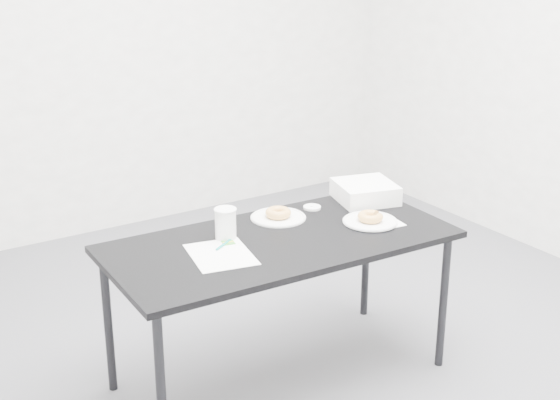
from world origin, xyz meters
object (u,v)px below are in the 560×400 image
donut_near (370,217)px  bakery_box (365,192)px  scorecard (221,254)px  donut_far (278,213)px  plate_near (370,221)px  coffee_cup (226,223)px  table (280,250)px  pen (225,243)px  plate_far (278,218)px

donut_near → bakery_box: 0.30m
scorecard → donut_far: size_ratio=2.57×
plate_near → bakery_box: (0.17, 0.24, 0.04)m
plate_near → coffee_cup: size_ratio=1.82×
coffee_cup → bakery_box: 0.79m
donut_near → table: bearing=171.8°
scorecard → donut_near: size_ratio=2.63×
pen → bakery_box: bearing=-23.5°
table → scorecard: (-0.29, -0.01, 0.05)m
table → plate_near: (0.44, -0.06, 0.06)m
plate_far → plate_near: bearing=-40.7°
plate_near → coffee_cup: (-0.63, 0.19, 0.06)m
coffee_cup → donut_near: bearing=-17.1°
table → plate_near: size_ratio=6.13×
pen → bakery_box: 0.84m
donut_near → donut_far: (-0.31, 0.27, -0.00)m
pen → plate_far: 0.38m
plate_near → donut_near: size_ratio=2.13×
donut_near → bakery_box: (0.17, 0.24, 0.02)m
plate_far → donut_far: bearing=0.0°
scorecard → donut_far: donut_far is taller
plate_far → donut_far: donut_far is taller
table → scorecard: 0.30m
plate_far → pen: bearing=-158.2°
plate_far → donut_far: (0.00, 0.00, 0.02)m
table → donut_near: (0.44, -0.06, 0.08)m
scorecard → pen: (0.06, 0.08, 0.01)m
plate_far → bakery_box: bearing=-3.0°
coffee_cup → bakery_box: size_ratio=0.51×
donut_near → coffee_cup: bearing=162.9°
pen → plate_near: 0.68m
coffee_cup → table: bearing=-34.1°
bakery_box → plate_near: bearing=-109.1°
plate_far → donut_far: 0.02m
table → pen: size_ratio=10.69×
bakery_box → donut_near: bearing=-109.1°
table → plate_near: plate_near is taller
pen → bakery_box: (0.83, 0.12, 0.04)m
donut_far → table: bearing=-120.6°
table → scorecard: bearing=-175.5°
plate_near → plate_far: 0.41m
plate_near → plate_far: plate_near is taller
bakery_box → table: bearing=-148.1°
scorecard → bakery_box: bearing=23.7°
scorecard → plate_far: plate_far is taller
donut_far → coffee_cup: (-0.31, -0.08, 0.04)m
pen → plate_near: bearing=-42.4°
plate_near → donut_far: size_ratio=2.08×
pen → donut_near: bearing=-42.4°
plate_far → coffee_cup: 0.33m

